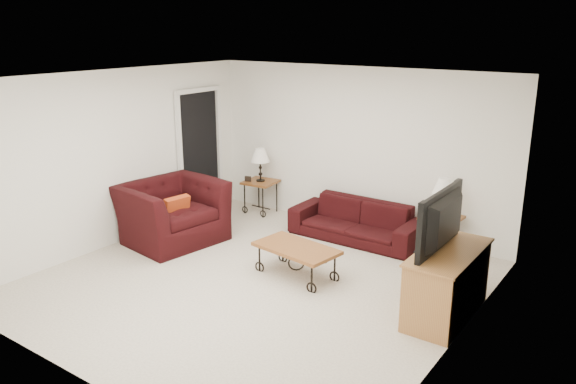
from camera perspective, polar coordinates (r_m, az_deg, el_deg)
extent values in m
plane|color=silver|center=(7.18, -3.26, -8.99)|extent=(5.00, 5.00, 0.00)
cube|color=white|center=(8.77, 6.80, 4.29)|extent=(5.00, 0.02, 2.50)
cube|color=white|center=(5.13, -21.14, -5.60)|extent=(5.00, 0.02, 2.50)
cube|color=white|center=(8.48, -16.81, 3.28)|extent=(0.02, 5.00, 2.50)
cube|color=white|center=(5.60, 17.09, -3.37)|extent=(0.02, 5.00, 2.50)
plane|color=white|center=(6.51, -3.62, 11.31)|extent=(5.00, 5.00, 0.00)
cube|color=black|center=(9.58, -8.87, 3.84)|extent=(0.08, 0.94, 2.04)
imported|color=black|center=(8.48, 6.88, -2.90)|extent=(1.97, 0.77, 0.57)
cube|color=brown|center=(9.63, -2.76, -0.48)|extent=(0.56, 0.56, 0.56)
cube|color=brown|center=(8.18, 15.04, -4.21)|extent=(0.53, 0.53, 0.54)
cube|color=black|center=(9.52, -4.05, 1.33)|extent=(0.11, 0.05, 0.09)
cube|color=black|center=(7.90, 15.84, -2.58)|extent=(0.11, 0.04, 0.09)
cube|color=brown|center=(7.24, 0.84, -6.97)|extent=(1.13, 0.72, 0.40)
imported|color=black|center=(8.48, -11.60, -2.02)|extent=(1.37, 1.52, 0.88)
cube|color=#BF4918|center=(8.32, -11.16, -1.79)|extent=(0.16, 0.41, 0.40)
cube|color=#A4763D|center=(6.47, 15.69, -8.84)|extent=(0.53, 1.27, 0.76)
imported|color=black|center=(6.22, 16.02, -2.88)|extent=(0.15, 1.14, 0.65)
ellipsoid|color=black|center=(7.75, 13.58, -5.85)|extent=(0.33, 0.26, 0.40)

